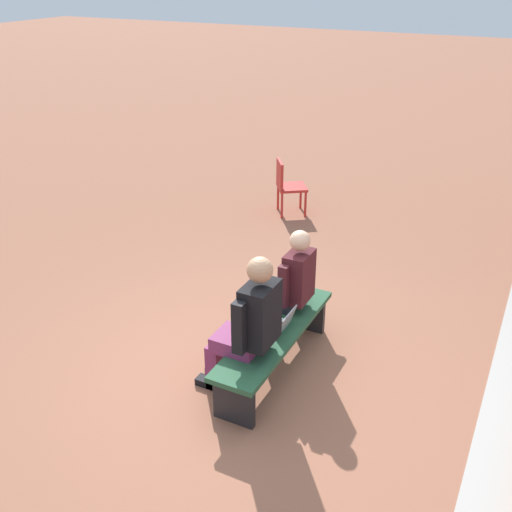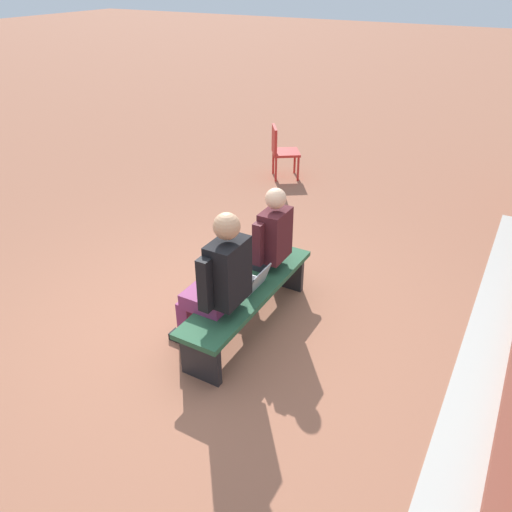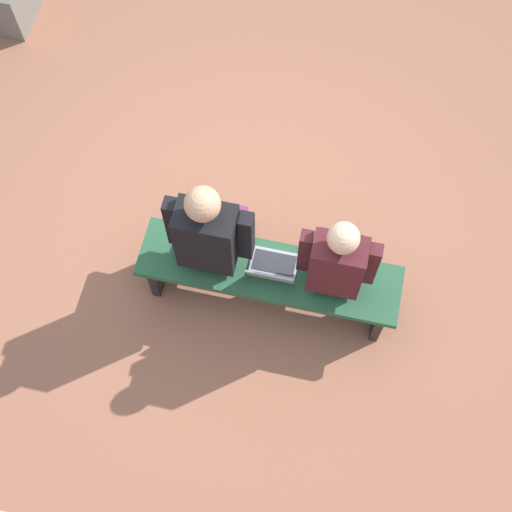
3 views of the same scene
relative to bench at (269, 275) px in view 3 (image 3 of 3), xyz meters
The scene contains 5 objects.
ground_plane 0.52m from the bench, 58.88° to the right, with size 60.00×60.00×0.00m, color #9E6047.
bench is the anchor object (origin of this frame).
person_student 0.55m from the bench, behind, with size 0.51×0.64×1.29m.
person_adult 0.56m from the bench, ahead, with size 0.57×0.72×1.38m.
laptop 0.15m from the bench, 151.75° to the left, with size 0.32×0.29×0.21m.
Camera 3 is at (-0.53, 2.26, 4.86)m, focal length 50.00 mm.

